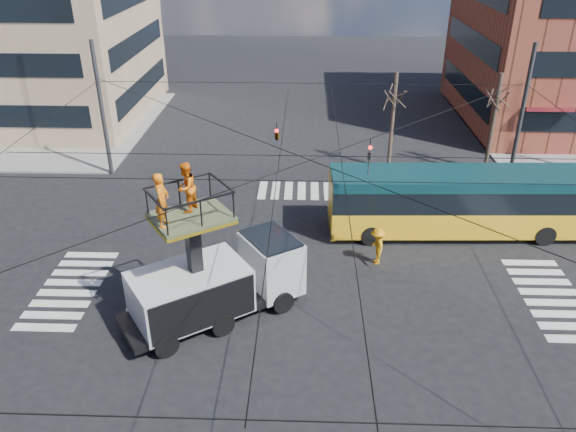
{
  "coord_description": "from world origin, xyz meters",
  "views": [
    {
      "loc": [
        -0.18,
        -19.19,
        13.6
      ],
      "look_at": [
        -0.89,
        1.87,
        2.6
      ],
      "focal_mm": 35.0,
      "sensor_mm": 36.0,
      "label": 1
    }
  ],
  "objects_px": {
    "worker_ground": "(181,280)",
    "flagger": "(377,246)",
    "traffic_cone": "(131,311)",
    "utility_truck": "(216,269)",
    "city_bus": "(461,201)"
  },
  "relations": [
    {
      "from": "utility_truck",
      "to": "traffic_cone",
      "type": "bearing_deg",
      "value": 153.39
    },
    {
      "from": "traffic_cone",
      "to": "worker_ground",
      "type": "bearing_deg",
      "value": 38.36
    },
    {
      "from": "city_bus",
      "to": "flagger",
      "type": "xyz_separation_m",
      "value": [
        -4.3,
        -2.96,
        -0.85
      ]
    },
    {
      "from": "city_bus",
      "to": "utility_truck",
      "type": "bearing_deg",
      "value": -149.39
    },
    {
      "from": "worker_ground",
      "to": "city_bus",
      "type": "bearing_deg",
      "value": -64.46
    },
    {
      "from": "traffic_cone",
      "to": "worker_ground",
      "type": "height_order",
      "value": "worker_ground"
    },
    {
      "from": "utility_truck",
      "to": "traffic_cone",
      "type": "xyz_separation_m",
      "value": [
        -3.34,
        -0.42,
        -1.74
      ]
    },
    {
      "from": "city_bus",
      "to": "worker_ground",
      "type": "height_order",
      "value": "city_bus"
    },
    {
      "from": "flagger",
      "to": "traffic_cone",
      "type": "bearing_deg",
      "value": -73.69
    },
    {
      "from": "worker_ground",
      "to": "flagger",
      "type": "bearing_deg",
      "value": -69.8
    },
    {
      "from": "city_bus",
      "to": "flagger",
      "type": "height_order",
      "value": "city_bus"
    },
    {
      "from": "worker_ground",
      "to": "flagger",
      "type": "height_order",
      "value": "worker_ground"
    },
    {
      "from": "flagger",
      "to": "utility_truck",
      "type": "bearing_deg",
      "value": -66.43
    },
    {
      "from": "utility_truck",
      "to": "traffic_cone",
      "type": "relative_size",
      "value": 10.09
    },
    {
      "from": "city_bus",
      "to": "worker_ground",
      "type": "xyz_separation_m",
      "value": [
        -12.46,
        -5.98,
        -0.81
      ]
    }
  ]
}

